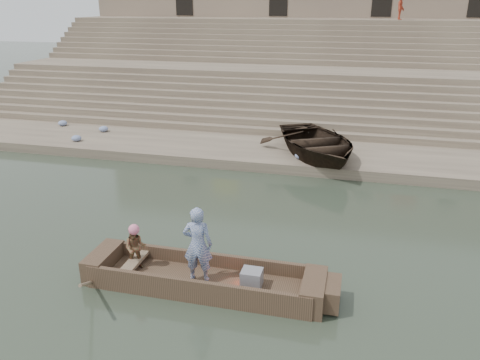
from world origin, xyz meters
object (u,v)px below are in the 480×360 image
at_px(rowing_man, 135,248).
at_px(pedestrian, 401,6).
at_px(main_rowboat, 203,283).
at_px(beached_rowboat, 317,143).
at_px(television, 251,278).
at_px(standing_man, 198,245).

bearing_deg(rowing_man, pedestrian, 56.16).
xyz_separation_m(main_rowboat, beached_rowboat, (1.65, 9.58, 0.84)).
bearing_deg(beached_rowboat, pedestrian, 48.34).
xyz_separation_m(rowing_man, television, (2.85, -0.09, -0.34)).
distance_m(television, beached_rowboat, 9.60).
bearing_deg(beached_rowboat, rowing_man, -137.10).
height_order(rowing_man, pedestrian, pedestrian).
height_order(main_rowboat, television, television).
distance_m(main_rowboat, television, 1.19).
xyz_separation_m(beached_rowboat, pedestrian, (3.55, 14.21, 5.04)).
height_order(standing_man, rowing_man, standing_man).
xyz_separation_m(rowing_man, pedestrian, (6.91, 23.70, 5.22)).
height_order(rowing_man, beached_rowboat, beached_rowboat).
height_order(main_rowboat, rowing_man, rowing_man).
relative_size(rowing_man, television, 2.36).
distance_m(main_rowboat, beached_rowboat, 9.75).
distance_m(main_rowboat, rowing_man, 1.83).
xyz_separation_m(main_rowboat, television, (1.15, -0.00, 0.31)).
relative_size(rowing_man, pedestrian, 0.69).
relative_size(main_rowboat, pedestrian, 3.18).
relative_size(television, beached_rowboat, 0.09).
distance_m(standing_man, rowing_man, 1.67).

